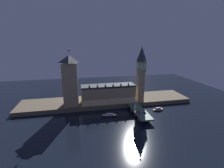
{
  "coord_description": "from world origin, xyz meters",
  "views": [
    {
      "loc": [
        -34.66,
        -161.4,
        80.4
      ],
      "look_at": [
        3.27,
        20.0,
        31.03
      ],
      "focal_mm": 26.0,
      "sensor_mm": 36.0,
      "label": 1
    }
  ],
  "objects_px": {
    "street_lamp_mid": "(145,107)",
    "boat_upstream": "(109,115)",
    "victoria_tower": "(70,81)",
    "pedestrian_far_rail": "(132,107)",
    "street_lamp_near": "(139,113)",
    "boat_downstream": "(158,109)",
    "car_northbound_lead": "(133,106)",
    "car_southbound_lead": "(145,113)",
    "car_northbound_trail": "(139,112)",
    "clock_tower": "(141,72)",
    "pedestrian_mid_walk": "(145,110)",
    "street_lamp_far": "(130,103)"
  },
  "relations": [
    {
      "from": "victoria_tower",
      "to": "street_lamp_mid",
      "type": "xyz_separation_m",
      "value": [
        80.5,
        -35.0,
        -25.35
      ]
    },
    {
      "from": "boat_downstream",
      "to": "pedestrian_mid_walk",
      "type": "bearing_deg",
      "value": -158.03
    },
    {
      "from": "clock_tower",
      "to": "boat_downstream",
      "type": "height_order",
      "value": "clock_tower"
    },
    {
      "from": "car_northbound_lead",
      "to": "victoria_tower",
      "type": "bearing_deg",
      "value": 162.07
    },
    {
      "from": "clock_tower",
      "to": "car_southbound_lead",
      "type": "relative_size",
      "value": 18.35
    },
    {
      "from": "car_southbound_lead",
      "to": "pedestrian_far_rail",
      "type": "height_order",
      "value": "pedestrian_far_rail"
    },
    {
      "from": "pedestrian_mid_walk",
      "to": "street_lamp_near",
      "type": "bearing_deg",
      "value": -130.92
    },
    {
      "from": "pedestrian_far_rail",
      "to": "street_lamp_far",
      "type": "distance_m",
      "value": 7.38
    },
    {
      "from": "pedestrian_mid_walk",
      "to": "street_lamp_mid",
      "type": "relative_size",
      "value": 0.27
    },
    {
      "from": "car_northbound_lead",
      "to": "car_southbound_lead",
      "type": "relative_size",
      "value": 1.12
    },
    {
      "from": "victoria_tower",
      "to": "car_southbound_lead",
      "type": "xyz_separation_m",
      "value": [
        77.16,
        -42.88,
        -28.64
      ]
    },
    {
      "from": "clock_tower",
      "to": "street_lamp_mid",
      "type": "relative_size",
      "value": 10.94
    },
    {
      "from": "clock_tower",
      "to": "street_lamp_mid",
      "type": "bearing_deg",
      "value": -100.87
    },
    {
      "from": "street_lamp_near",
      "to": "street_lamp_mid",
      "type": "relative_size",
      "value": 1.07
    },
    {
      "from": "pedestrian_far_rail",
      "to": "street_lamp_near",
      "type": "xyz_separation_m",
      "value": [
        -0.4,
        -22.74,
        3.37
      ]
    },
    {
      "from": "victoria_tower",
      "to": "pedestrian_far_rail",
      "type": "xyz_separation_m",
      "value": [
        68.36,
        -26.98,
        -28.44
      ]
    },
    {
      "from": "clock_tower",
      "to": "pedestrian_mid_walk",
      "type": "xyz_separation_m",
      "value": [
        -6.26,
        -31.25,
        -35.85
      ]
    },
    {
      "from": "boat_upstream",
      "to": "victoria_tower",
      "type": "bearing_deg",
      "value": 143.05
    },
    {
      "from": "victoria_tower",
      "to": "pedestrian_far_rail",
      "type": "height_order",
      "value": "victoria_tower"
    },
    {
      "from": "boat_downstream",
      "to": "victoria_tower",
      "type": "bearing_deg",
      "value": 164.83
    },
    {
      "from": "boat_downstream",
      "to": "street_lamp_far",
      "type": "bearing_deg",
      "value": 167.89
    },
    {
      "from": "victoria_tower",
      "to": "street_lamp_far",
      "type": "bearing_deg",
      "value": -16.62
    },
    {
      "from": "car_northbound_trail",
      "to": "victoria_tower",
      "type": "bearing_deg",
      "value": 150.59
    },
    {
      "from": "clock_tower",
      "to": "car_northbound_trail",
      "type": "xyz_separation_m",
      "value": [
        -15.06,
        -35.73,
        -36.03
      ]
    },
    {
      "from": "clock_tower",
      "to": "car_southbound_lead",
      "type": "bearing_deg",
      "value": -103.47
    },
    {
      "from": "street_lamp_near",
      "to": "boat_downstream",
      "type": "height_order",
      "value": "street_lamp_near"
    },
    {
      "from": "pedestrian_far_rail",
      "to": "street_lamp_mid",
      "type": "xyz_separation_m",
      "value": [
        12.13,
        -8.02,
        3.09
      ]
    },
    {
      "from": "victoria_tower",
      "to": "boat_downstream",
      "type": "bearing_deg",
      "value": -15.17
    },
    {
      "from": "street_lamp_mid",
      "to": "street_lamp_near",
      "type": "bearing_deg",
      "value": -130.41
    },
    {
      "from": "clock_tower",
      "to": "street_lamp_near",
      "type": "distance_m",
      "value": 58.64
    },
    {
      "from": "clock_tower",
      "to": "car_northbound_lead",
      "type": "bearing_deg",
      "value": -129.01
    },
    {
      "from": "victoria_tower",
      "to": "pedestrian_mid_walk",
      "type": "xyz_separation_m",
      "value": [
        80.1,
        -35.72,
        -28.47
      ]
    },
    {
      "from": "boat_downstream",
      "to": "pedestrian_far_rail",
      "type": "bearing_deg",
      "value": 179.36
    },
    {
      "from": "victoria_tower",
      "to": "car_northbound_lead",
      "type": "height_order",
      "value": "victoria_tower"
    },
    {
      "from": "clock_tower",
      "to": "street_lamp_far",
      "type": "bearing_deg",
      "value": -139.33
    },
    {
      "from": "boat_downstream",
      "to": "boat_upstream",
      "type": "bearing_deg",
      "value": -176.64
    },
    {
      "from": "street_lamp_mid",
      "to": "boat_upstream",
      "type": "xyz_separation_m",
      "value": [
        -39.48,
        4.15,
        -8.56
      ]
    },
    {
      "from": "car_northbound_trail",
      "to": "car_southbound_lead",
      "type": "distance_m",
      "value": 6.45
    },
    {
      "from": "car_northbound_lead",
      "to": "street_lamp_mid",
      "type": "bearing_deg",
      "value": -52.37
    },
    {
      "from": "street_lamp_near",
      "to": "pedestrian_mid_walk",
      "type": "bearing_deg",
      "value": 49.08
    },
    {
      "from": "pedestrian_mid_walk",
      "to": "street_lamp_mid",
      "type": "distance_m",
      "value": 3.23
    },
    {
      "from": "car_northbound_trail",
      "to": "street_lamp_mid",
      "type": "bearing_deg",
      "value": 29.46
    },
    {
      "from": "car_southbound_lead",
      "to": "car_northbound_trail",
      "type": "bearing_deg",
      "value": 155.42
    },
    {
      "from": "victoria_tower",
      "to": "clock_tower",
      "type": "bearing_deg",
      "value": -2.96
    },
    {
      "from": "car_northbound_lead",
      "to": "boat_downstream",
      "type": "bearing_deg",
      "value": -8.22
    },
    {
      "from": "street_lamp_far",
      "to": "street_lamp_mid",
      "type": "bearing_deg",
      "value": -49.59
    },
    {
      "from": "street_lamp_near",
      "to": "street_lamp_far",
      "type": "relative_size",
      "value": 1.07
    },
    {
      "from": "victoria_tower",
      "to": "car_northbound_trail",
      "type": "relative_size",
      "value": 16.67
    },
    {
      "from": "car_northbound_lead",
      "to": "clock_tower",
      "type": "bearing_deg",
      "value": 50.99
    },
    {
      "from": "boat_downstream",
      "to": "car_northbound_lead",
      "type": "bearing_deg",
      "value": 171.78
    }
  ]
}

